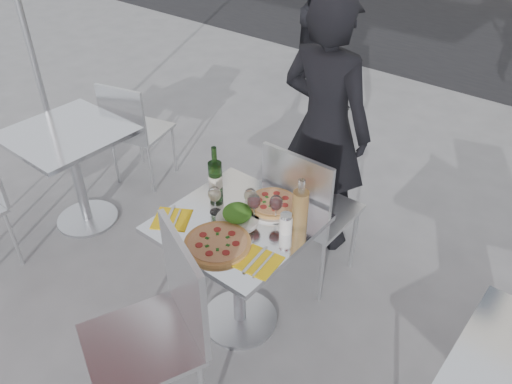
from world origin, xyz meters
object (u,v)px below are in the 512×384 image
Objects in this scene: main_table at (238,252)px; side_chair_lfar at (133,126)px; carafe at (300,209)px; wineglass_white_a at (215,195)px; salad_plate at (237,214)px; woman_diner at (325,128)px; sugar_shaker at (286,223)px; wineglass_red_a at (254,202)px; pizza_far at (273,204)px; napkin_left at (172,219)px; chair_far at (306,206)px; pizza_near at (218,243)px; napkin_right at (259,262)px; wine_bottle at (215,177)px; chair_near at (161,321)px; pedestrian_a at (329,9)px; side_table_left at (73,158)px; wineglass_red_b at (276,204)px; wineglass_white_b at (251,197)px.

side_chair_lfar is at bearing 159.65° from main_table.
wineglass_white_a is at bearing -158.04° from carafe.
main_table is at bearing -52.64° from salad_plate.
woman_diner is 0.96m from wineglass_white_a.
wineglass_red_a is (-0.18, -0.02, 0.06)m from sugar_shaker.
pizza_far is 0.53m from napkin_left.
chair_far reaches higher than napkin_left.
wineglass_red_a is at bearing 87.83° from pizza_near.
sugar_shaker is 0.53× the size of napkin_right.
wine_bottle is 0.48m from sugar_shaker.
woman_diner is at bearing 178.70° from side_chair_lfar.
main_table is 0.44× the size of woman_diner.
chair_near is 3.17× the size of pizza_near.
pizza_far is at bearing -156.49° from pedestrian_a.
side_table_left is 1.59m from wineglass_red_a.
chair_near reaches higher than main_table.
pizza_far is at bearing 114.46° from chair_near.
pizza_far is 1.91× the size of wineglass_white_a.
napkin_left is (-0.35, -0.71, 0.17)m from chair_far.
napkin_right is at bearing -27.54° from wine_bottle.
carafe is at bearing 4.95° from side_table_left.
side_chair_lfar is at bearing 14.19° from woman_diner.
pizza_near is (1.61, -3.52, -0.06)m from pedestrian_a.
pizza_far reaches higher than main_table.
pizza_far is (1.64, -0.37, 0.25)m from side_chair_lfar.
side_table_left is 1.81m from carafe.
salad_plate is (-0.09, -0.50, 0.20)m from chair_far.
carafe reaches higher than wineglass_red_b.
chair_far is 0.81m from napkin_left.
wine_bottle is (-0.32, -0.41, 0.28)m from chair_far.
chair_far is at bearing 113.02° from chair_near.
woman_diner is 5.78× the size of wine_bottle.
chair_far is 0.50m from carafe.
pizza_far is 0.16m from wineglass_white_b.
napkin_left is (-0.27, -0.20, 0.21)m from main_table.
wine_bottle is at bearing 131.35° from wineglass_white_a.
chair_near reaches higher than wineglass_white_b.
carafe is at bearing 21.96° from wineglass_white_a.
pedestrian_a is 5.45× the size of pizza_far.
pizza_near is 2.05× the size of wineglass_white_b.
side_chair_lfar reaches higher than sugar_shaker.
salad_plate is at bearing 7.07° from napkin_left.
pedestrian_a reaches higher than wineglass_white_b.
wine_bottle is at bearing 50.92° from chair_far.
side_table_left is 2.54× the size of wine_bottle.
pedestrian_a reaches higher than salad_plate.
pedestrian_a is 3.60m from wineglass_white_b.
side_table_left is at bearing -177.78° from chair_near.
side_table_left is at bearing 17.46° from chair_far.
wineglass_white_a reaches higher than side_table_left.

